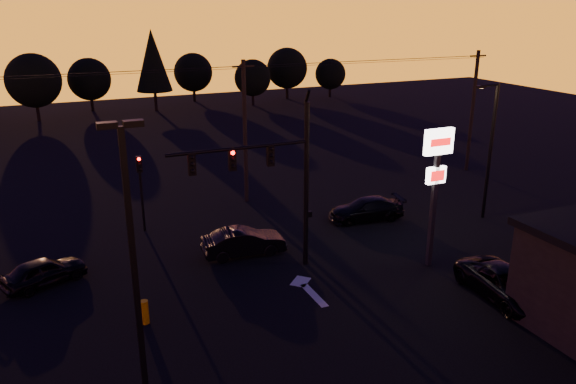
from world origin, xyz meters
name	(u,v)px	position (x,y,z in m)	size (l,w,h in m)	color
ground	(314,308)	(0.00, 0.00, 0.00)	(120.00, 120.00, 0.00)	black
lane_arrow	(307,288)	(0.50, 1.67, 0.01)	(1.20, 3.10, 0.01)	beige
traffic_signal_mast	(275,172)	(-0.10, 3.99, 4.94)	(6.79, 0.52, 8.58)	black
secondary_signal	(141,183)	(-5.00, 11.49, 2.86)	(0.30, 0.31, 4.35)	black
parking_lot_light	(132,251)	(-7.50, -3.00, 5.27)	(1.25, 0.30, 9.14)	black
pylon_sign	(437,169)	(7.00, 1.50, 4.91)	(1.50, 0.28, 6.80)	black
streetlight	(490,146)	(13.91, 5.50, 4.42)	(1.55, 0.35, 8.00)	black
utility_pole_1	(245,132)	(2.00, 14.00, 4.59)	(1.40, 0.26, 9.00)	black
utility_pole_2	(472,111)	(20.00, 14.00, 4.59)	(1.40, 0.26, 9.00)	black
power_wires	(243,67)	(2.00, 14.00, 8.57)	(36.00, 1.22, 0.07)	black
bollard	(145,312)	(-6.71, 1.68, 0.50)	(0.33, 0.33, 1.00)	#B07700
tree_2	(33,81)	(-10.00, 48.00, 4.37)	(5.77, 5.78, 7.26)	black
tree_3	(89,79)	(-4.00, 52.00, 3.75)	(4.95, 4.95, 6.22)	black
tree_4	(153,60)	(3.00, 49.00, 5.93)	(4.18, 4.18, 9.50)	black
tree_5	(193,72)	(9.00, 54.00, 3.75)	(4.95, 4.95, 6.22)	black
tree_6	(253,78)	(15.00, 48.00, 3.43)	(4.54, 4.54, 5.71)	black
tree_7	(287,68)	(21.00, 51.00, 4.06)	(5.36, 5.36, 6.74)	black
tree_8	(330,74)	(27.00, 50.00, 3.12)	(4.12, 4.12, 5.19)	black
car_left	(44,271)	(-10.29, 6.86, 0.64)	(1.50, 3.73, 1.27)	black
car_mid	(244,242)	(-0.90, 6.26, 0.69)	(1.47, 4.21, 1.39)	black
car_right	(366,209)	(7.36, 8.01, 0.65)	(1.82, 4.48, 1.30)	black
suv_parked	(505,284)	(8.00, -2.51, 0.68)	(2.25, 4.87, 1.35)	black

